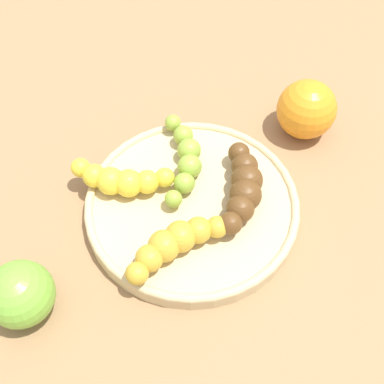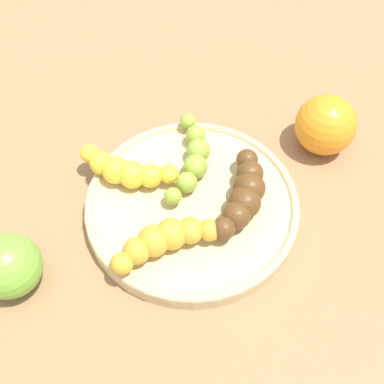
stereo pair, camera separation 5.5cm
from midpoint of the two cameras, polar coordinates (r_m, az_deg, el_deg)
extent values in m
plane|color=#936D47|center=(0.58, -2.70, -2.36)|extent=(2.40, 2.40, 0.00)
cylinder|color=#D1B784|center=(0.57, -2.74, -1.87)|extent=(0.25, 0.25, 0.02)
torus|color=#D1B784|center=(0.57, -2.77, -1.37)|extent=(0.25, 0.25, 0.01)
sphere|color=#593819|center=(0.53, 1.50, -3.85)|extent=(0.03, 0.03, 0.03)
sphere|color=#593819|center=(0.54, 2.64, -2.26)|extent=(0.03, 0.03, 0.03)
sphere|color=#593819|center=(0.55, 3.33, -0.56)|extent=(0.04, 0.04, 0.04)
sphere|color=#593819|center=(0.56, 3.56, 1.15)|extent=(0.04, 0.04, 0.04)
sphere|color=#593819|center=(0.57, 3.36, 2.80)|extent=(0.03, 0.03, 0.03)
sphere|color=#593819|center=(0.59, 2.76, 4.33)|extent=(0.03, 0.03, 0.03)
sphere|color=#8CAD38|center=(0.55, -5.00, -0.99)|extent=(0.02, 0.02, 0.02)
sphere|color=#8CAD38|center=(0.56, -3.67, 0.83)|extent=(0.02, 0.02, 0.02)
sphere|color=#8CAD38|center=(0.58, -3.00, 2.77)|extent=(0.03, 0.03, 0.03)
sphere|color=#8CAD38|center=(0.59, -3.00, 4.66)|extent=(0.03, 0.03, 0.03)
sphere|color=#8CAD38|center=(0.61, -3.61, 6.37)|extent=(0.02, 0.02, 0.02)
sphere|color=#8CAD38|center=(0.63, -4.77, 7.80)|extent=(0.02, 0.02, 0.02)
sphere|color=yellow|center=(0.60, -15.34, 2.54)|extent=(0.02, 0.02, 0.02)
sphere|color=yellow|center=(0.58, -13.87, 1.65)|extent=(0.03, 0.03, 0.03)
sphere|color=yellow|center=(0.57, -12.09, 1.05)|extent=(0.03, 0.03, 0.03)
sphere|color=yellow|center=(0.57, -10.08, 0.82)|extent=(0.03, 0.03, 0.03)
sphere|color=yellow|center=(0.57, -7.97, 0.96)|extent=(0.03, 0.03, 0.03)
sphere|color=yellow|center=(0.57, -5.92, 1.49)|extent=(0.02, 0.02, 0.02)
sphere|color=gold|center=(0.53, -0.07, -4.28)|extent=(0.02, 0.02, 0.02)
sphere|color=gold|center=(0.53, -2.27, -4.64)|extent=(0.03, 0.03, 0.03)
sphere|color=gold|center=(0.52, -4.37, -5.37)|extent=(0.03, 0.03, 0.03)
sphere|color=gold|center=(0.52, -6.32, -6.44)|extent=(0.03, 0.03, 0.03)
sphere|color=gold|center=(0.51, -8.05, -7.82)|extent=(0.03, 0.03, 0.03)
sphere|color=gold|center=(0.51, -9.50, -9.49)|extent=(0.02, 0.02, 0.02)
sphere|color=#72B238|center=(0.53, -22.05, -11.09)|extent=(0.07, 0.07, 0.07)
sphere|color=orange|center=(0.64, 10.69, 9.19)|extent=(0.08, 0.08, 0.08)
camera|label=1|loc=(0.03, -92.87, -4.01)|focal=46.26mm
camera|label=2|loc=(0.03, 87.13, 4.01)|focal=46.26mm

